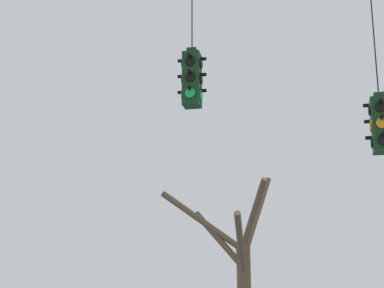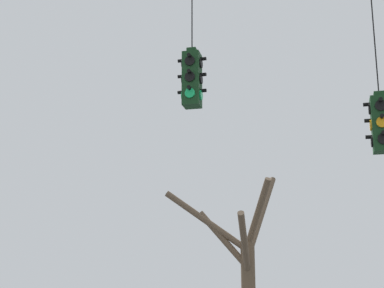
% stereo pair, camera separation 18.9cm
% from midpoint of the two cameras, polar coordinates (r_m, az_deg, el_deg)
% --- Properties ---
extents(traffic_light_near_left_pole, '(0.58, 0.58, 3.15)m').
position_cam_midpoint_polar(traffic_light_near_left_pole, '(11.73, -0.46, 6.38)').
color(traffic_light_near_left_pole, '#143819').
extents(traffic_light_near_right_pole, '(0.58, 0.58, 4.26)m').
position_cam_midpoint_polar(traffic_light_near_right_pole, '(11.17, 17.39, 1.95)').
color(traffic_light_near_right_pole, '#143819').
extents(bare_tree, '(3.60, 3.74, 5.86)m').
position_cam_midpoint_polar(bare_tree, '(18.85, 4.36, -11.76)').
color(bare_tree, brown).
rests_on(bare_tree, ground_plane).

